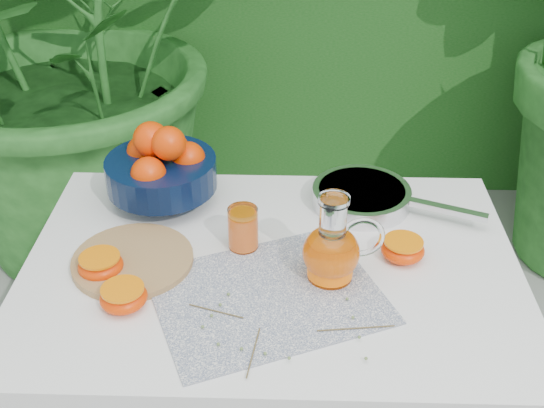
{
  "coord_description": "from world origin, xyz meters",
  "views": [
    {
      "loc": [
        0.01,
        -1.01,
        1.6
      ],
      "look_at": [
        -0.02,
        0.09,
        0.88
      ],
      "focal_mm": 45.0,
      "sensor_mm": 36.0,
      "label": 1
    }
  ],
  "objects_px": {
    "juice_pitcher": "(332,250)",
    "saute_pan": "(363,196)",
    "white_table": "(272,294)",
    "fruit_bowl": "(162,166)",
    "cutting_board": "(133,261)"
  },
  "relations": [
    {
      "from": "cutting_board",
      "to": "white_table",
      "type": "bearing_deg",
      "value": 1.86
    },
    {
      "from": "white_table",
      "to": "saute_pan",
      "type": "relative_size",
      "value": 2.44
    },
    {
      "from": "white_table",
      "to": "juice_pitcher",
      "type": "relative_size",
      "value": 5.46
    },
    {
      "from": "white_table",
      "to": "juice_pitcher",
      "type": "xyz_separation_m",
      "value": [
        0.12,
        -0.04,
        0.15
      ]
    },
    {
      "from": "fruit_bowl",
      "to": "juice_pitcher",
      "type": "bearing_deg",
      "value": -36.25
    },
    {
      "from": "juice_pitcher",
      "to": "saute_pan",
      "type": "relative_size",
      "value": 0.45
    },
    {
      "from": "cutting_board",
      "to": "fruit_bowl",
      "type": "xyz_separation_m",
      "value": [
        0.03,
        0.24,
        0.08
      ]
    },
    {
      "from": "fruit_bowl",
      "to": "saute_pan",
      "type": "xyz_separation_m",
      "value": [
        0.45,
        -0.0,
        -0.07
      ]
    },
    {
      "from": "fruit_bowl",
      "to": "juice_pitcher",
      "type": "distance_m",
      "value": 0.46
    },
    {
      "from": "cutting_board",
      "to": "juice_pitcher",
      "type": "relative_size",
      "value": 1.33
    },
    {
      "from": "fruit_bowl",
      "to": "saute_pan",
      "type": "bearing_deg",
      "value": -0.56
    },
    {
      "from": "white_table",
      "to": "saute_pan",
      "type": "height_order",
      "value": "saute_pan"
    },
    {
      "from": "saute_pan",
      "to": "white_table",
      "type": "bearing_deg",
      "value": -131.58
    },
    {
      "from": "juice_pitcher",
      "to": "saute_pan",
      "type": "distance_m",
      "value": 0.28
    },
    {
      "from": "white_table",
      "to": "fruit_bowl",
      "type": "height_order",
      "value": "fruit_bowl"
    }
  ]
}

